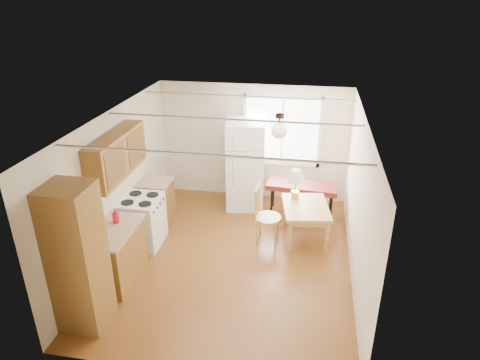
% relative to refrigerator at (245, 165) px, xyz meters
% --- Properties ---
extents(room_shell, '(4.60, 5.60, 2.62)m').
position_rel_refrigerator_xyz_m(room_shell, '(0.10, -1.99, 0.32)').
color(room_shell, '#562F11').
rests_on(room_shell, ground).
extents(kitchen_run, '(0.65, 3.40, 2.20)m').
position_rel_refrigerator_xyz_m(kitchen_run, '(-1.62, -2.62, -0.09)').
color(kitchen_run, brown).
rests_on(kitchen_run, ground).
extents(window_unit, '(1.64, 0.05, 1.51)m').
position_rel_refrigerator_xyz_m(window_unit, '(0.70, 0.48, 0.62)').
color(window_unit, white).
rests_on(window_unit, room_shell).
extents(pendant_light, '(0.26, 0.26, 0.40)m').
position_rel_refrigerator_xyz_m(pendant_light, '(0.80, -1.59, 1.31)').
color(pendant_light, black).
rests_on(pendant_light, room_shell).
extents(refrigerator, '(0.86, 0.86, 1.86)m').
position_rel_refrigerator_xyz_m(refrigerator, '(0.00, 0.00, 0.00)').
color(refrigerator, white).
rests_on(refrigerator, ground).
extents(bench, '(1.47, 0.66, 0.66)m').
position_rel_refrigerator_xyz_m(bench, '(1.20, -0.15, -0.34)').
color(bench, maroon).
rests_on(bench, ground).
extents(dining_table, '(0.96, 1.18, 0.67)m').
position_rel_refrigerator_xyz_m(dining_table, '(1.30, -1.11, -0.36)').
color(dining_table, '#B58A45').
rests_on(dining_table, ground).
extents(chair, '(0.49, 0.49, 1.11)m').
position_rel_refrigerator_xyz_m(chair, '(0.54, -1.36, -0.29)').
color(chair, '#B58A45').
rests_on(chair, ground).
extents(table_lamp, '(0.33, 0.33, 0.57)m').
position_rel_refrigerator_xyz_m(table_lamp, '(1.08, -0.80, 0.15)').
color(table_lamp, gold).
rests_on(table_lamp, dining_table).
extents(coffee_maker, '(0.17, 0.22, 0.33)m').
position_rel_refrigerator_xyz_m(coffee_maker, '(-1.62, -3.31, 0.09)').
color(coffee_maker, black).
rests_on(coffee_maker, kitchen_run).
extents(kettle, '(0.11, 0.11, 0.22)m').
position_rel_refrigerator_xyz_m(kettle, '(-1.63, -2.63, 0.06)').
color(kettle, red).
rests_on(kettle, kitchen_run).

